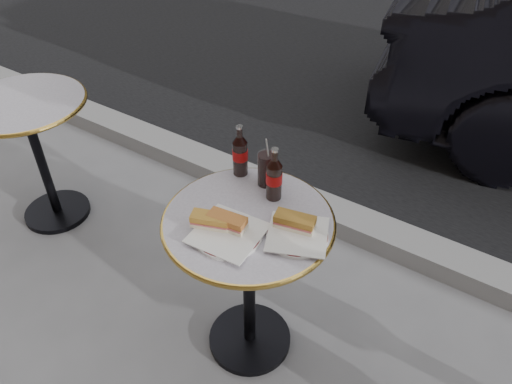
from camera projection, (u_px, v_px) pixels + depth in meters
The scene contains 13 objects.
ground at pixel (250, 340), 2.22m from camera, with size 80.00×80.00×0.00m, color slate.
asphalt_road at pixel (503, 11), 5.46m from camera, with size 40.00×8.00×0.00m, color black.
curb at pixel (340, 218), 2.78m from camera, with size 40.00×0.20×0.12m, color gray.
bistro_table at pixel (249, 286), 1.99m from camera, with size 0.62×0.62×0.73m, color #BAB2C4, non-canonical shape.
bistro_table_second at pixel (41, 162), 2.65m from camera, with size 0.62×0.62×0.73m, color #BAB2C4, non-canonical shape.
plate_left at pixel (228, 235), 1.69m from camera, with size 0.23×0.23×0.01m, color white.
plate_right at pixel (297, 236), 1.69m from camera, with size 0.21×0.21×0.01m, color white.
sandwich_left_a at pixel (211, 221), 1.70m from camera, with size 0.13×0.06×0.05m, color #B57E2E.
sandwich_left_b at pixel (227, 222), 1.69m from camera, with size 0.13×0.06×0.05m, color #AE642C.
sandwich_right at pixel (295, 222), 1.69m from camera, with size 0.14×0.06×0.05m, color #9F6D28.
cola_bottle_left at pixel (240, 150), 1.90m from camera, with size 0.06×0.06×0.22m, color black, non-canonical shape.
cola_bottle_right at pixel (274, 174), 1.78m from camera, with size 0.06×0.06×0.22m, color black, non-canonical shape.
cola_glass at pixel (266, 169), 1.87m from camera, with size 0.07×0.07×0.14m, color black.
Camera 1 is at (0.74, -1.08, 1.92)m, focal length 35.00 mm.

